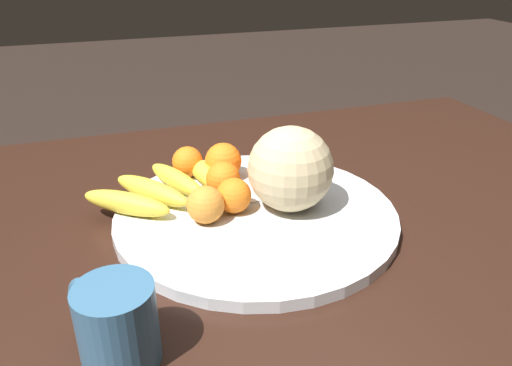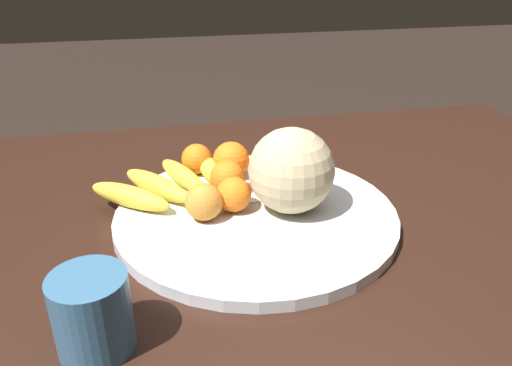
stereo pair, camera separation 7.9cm
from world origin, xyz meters
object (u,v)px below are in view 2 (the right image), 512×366
fruit_bowl (256,215)px  melon (291,170)px  orange_mid_center (204,202)px  orange_top_small (197,159)px  orange_front_right (231,160)px  ceramic_mug (91,312)px  orange_side_extra (233,194)px  produce_tag (262,197)px  orange_back_right (283,150)px  banana_bunch (170,182)px  kitchen_table (234,260)px  orange_front_left (275,165)px  orange_back_left (225,177)px

fruit_bowl → melon: bearing=-6.4°
orange_mid_center → orange_top_small: size_ratio=1.04×
orange_front_right → ceramic_mug: ceramic_mug is taller
fruit_bowl → orange_side_extra: bearing=166.2°
orange_front_right → produce_tag: (0.04, -0.10, -0.03)m
melon → orange_top_small: bearing=127.9°
orange_front_right → orange_top_small: orange_front_right is taller
fruit_bowl → orange_top_small: orange_top_small is taller
produce_tag → ceramic_mug: (-0.26, -0.28, 0.03)m
melon → orange_back_right: 0.18m
banana_bunch → orange_back_right: bearing=-103.3°
kitchen_table → ceramic_mug: (-0.20, -0.26, 0.14)m
orange_back_right → produce_tag: orange_back_right is taller
banana_bunch → orange_top_small: orange_top_small is taller
melon → orange_front_right: size_ratio=2.06×
orange_front_left → produce_tag: 0.07m
orange_top_small → produce_tag: size_ratio=0.74×
orange_back_left → orange_side_extra: (0.00, -0.06, -0.00)m
orange_side_extra → orange_front_right: bearing=81.9°
orange_mid_center → ceramic_mug: 0.27m
orange_mid_center → ceramic_mug: (-0.15, -0.23, -0.00)m
orange_back_right → orange_side_extra: orange_back_right is taller
orange_front_left → orange_mid_center: (-0.14, -0.10, -0.01)m
melon → orange_side_extra: (-0.09, 0.02, -0.04)m
orange_top_small → produce_tag: bearing=-52.4°
banana_bunch → orange_front_right: orange_front_right is taller
orange_mid_center → orange_back_right: (0.18, 0.17, 0.00)m
orange_front_right → orange_mid_center: orange_front_right is taller
melon → orange_back_right: (0.03, 0.17, -0.04)m
orange_front_right → ceramic_mug: bearing=-120.7°
orange_back_right → ceramic_mug: bearing=-129.3°
banana_bunch → orange_back_left: size_ratio=4.11×
fruit_bowl → orange_top_small: (-0.08, 0.17, 0.04)m
orange_back_left → orange_top_small: size_ratio=1.05×
orange_mid_center → ceramic_mug: bearing=-123.9°
orange_back_left → ceramic_mug: ceramic_mug is taller
orange_front_right → orange_back_right: size_ratio=1.07×
orange_back_left → orange_front_right: bearing=71.4°
orange_front_right → ceramic_mug: size_ratio=0.60×
fruit_bowl → orange_side_extra: orange_side_extra is taller
orange_side_extra → orange_back_right: bearing=51.3°
kitchen_table → orange_front_right: orange_front_right is taller
orange_front_left → ceramic_mug: bearing=-131.6°
melon → orange_top_small: 0.22m
fruit_bowl → orange_mid_center: size_ratio=7.72×
produce_tag → ceramic_mug: 0.38m
orange_back_left → melon: bearing=-39.5°
ceramic_mug → orange_front_left: bearing=48.4°
banana_bunch → orange_back_left: 0.10m
orange_top_small → produce_tag: orange_top_small is taller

